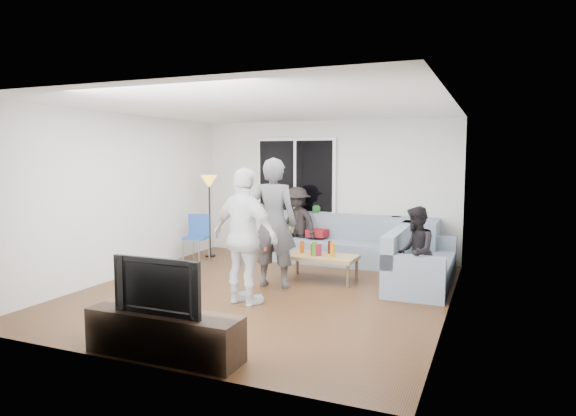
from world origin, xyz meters
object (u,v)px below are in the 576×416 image
at_px(side_chair, 196,238).
at_px(television, 163,284).
at_px(coffee_table, 321,268).
at_px(spectator_back, 297,223).
at_px(player_left, 274,223).
at_px(sofa_back_section, 333,239).
at_px(spectator_right, 415,252).
at_px(sofa_right_section, 422,257).
at_px(tv_console, 164,334).
at_px(floor_lamp, 210,216).
at_px(player_right, 245,237).

height_order(side_chair, television, television).
height_order(coffee_table, television, television).
bearing_deg(spectator_back, player_left, -58.39).
bearing_deg(sofa_back_section, spectator_right, -45.67).
relative_size(sofa_right_section, spectator_back, 1.47).
xyz_separation_m(spectator_right, tv_console, (-1.93, -3.01, -0.41)).
bearing_deg(television, tv_console, 0.00).
relative_size(sofa_back_section, floor_lamp, 1.47).
height_order(player_left, spectator_right, player_left).
height_order(floor_lamp, tv_console, floor_lamp).
distance_m(coffee_table, player_left, 1.11).
height_order(player_right, spectator_right, player_right).
relative_size(coffee_table, player_left, 0.58).
height_order(side_chair, player_right, player_right).
bearing_deg(player_left, spectator_right, -179.25).
distance_m(side_chair, spectator_back, 1.89).
relative_size(coffee_table, player_right, 0.62).
height_order(side_chair, floor_lamp, floor_lamp).
xyz_separation_m(coffee_table, television, (-0.45, -3.41, 0.51)).
relative_size(floor_lamp, tv_console, 0.97).
bearing_deg(side_chair, player_left, -41.61).
bearing_deg(side_chair, sofa_back_section, 7.18).
bearing_deg(sofa_back_section, tv_console, -92.56).
height_order(player_right, television, player_right).
relative_size(player_left, player_right, 1.07).
bearing_deg(player_left, sofa_back_section, -104.09).
height_order(sofa_back_section, sofa_right_section, same).
relative_size(player_left, spectator_right, 1.52).
bearing_deg(coffee_table, player_left, -130.77).
distance_m(spectator_back, tv_console, 4.85).
bearing_deg(television, floor_lamp, 116.12).
distance_m(player_right, spectator_right, 2.33).
distance_m(coffee_table, side_chair, 2.64).
bearing_deg(television, player_right, 92.13).
distance_m(side_chair, floor_lamp, 0.60).
bearing_deg(side_chair, spectator_right, -25.72).
distance_m(side_chair, spectator_right, 4.16).
distance_m(sofa_right_section, player_left, 2.29).
height_order(spectator_right, television, spectator_right).
bearing_deg(tv_console, spectator_back, 96.03).
xyz_separation_m(spectator_right, television, (-1.93, -3.01, 0.09)).
relative_size(player_right, spectator_right, 1.42).
height_order(coffee_table, spectator_back, spectator_back).
relative_size(sofa_back_section, side_chair, 2.67).
distance_m(tv_console, television, 0.49).
relative_size(side_chair, television, 0.90).
xyz_separation_m(tv_console, television, (0.00, 0.00, 0.49)).
xyz_separation_m(coffee_table, spectator_back, (-0.95, 1.39, 0.48)).
relative_size(side_chair, tv_console, 0.54).
distance_m(side_chair, player_right, 2.94).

